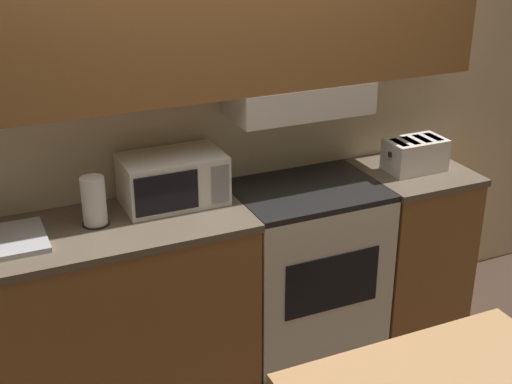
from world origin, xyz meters
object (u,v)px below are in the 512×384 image
object	(u,v)px
toaster	(415,154)
paper_towel_roll	(94,201)
stove_range	(305,266)
microwave	(173,179)

from	to	relation	value
toaster	paper_towel_roll	bearing A→B (deg)	178.72
stove_range	paper_towel_roll	xyz separation A→B (m)	(-1.08, 0.03, 0.57)
stove_range	paper_towel_roll	bearing A→B (deg)	178.56
microwave	toaster	size ratio (longest dim) A/B	1.49
microwave	paper_towel_roll	world-z (taller)	microwave
microwave	stove_range	bearing A→B (deg)	-9.33
toaster	paper_towel_roll	distance (m)	1.72
microwave	toaster	world-z (taller)	microwave
stove_range	paper_towel_roll	size ratio (longest dim) A/B	3.97
toaster	stove_range	bearing A→B (deg)	178.99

